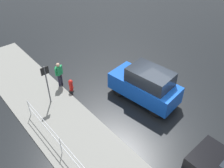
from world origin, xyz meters
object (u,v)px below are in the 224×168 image
object	(u,v)px
moving_hatchback	(146,85)
fire_hydrant	(71,86)
pedestrian	(59,73)
sign_post	(46,80)

from	to	relation	value
moving_hatchback	fire_hydrant	world-z (taller)	moving_hatchback
moving_hatchback	fire_hydrant	distance (m)	4.35
fire_hydrant	pedestrian	distance (m)	1.03
moving_hatchback	pedestrian	distance (m)	5.10
moving_hatchback	sign_post	world-z (taller)	sign_post
pedestrian	sign_post	distance (m)	1.66
fire_hydrant	pedestrian	world-z (taller)	pedestrian
moving_hatchback	pedestrian	xyz separation A→B (m)	(4.13, 2.99, -0.07)
pedestrian	sign_post	size ratio (longest dim) A/B	0.68
moving_hatchback	sign_post	size ratio (longest dim) A/B	1.71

